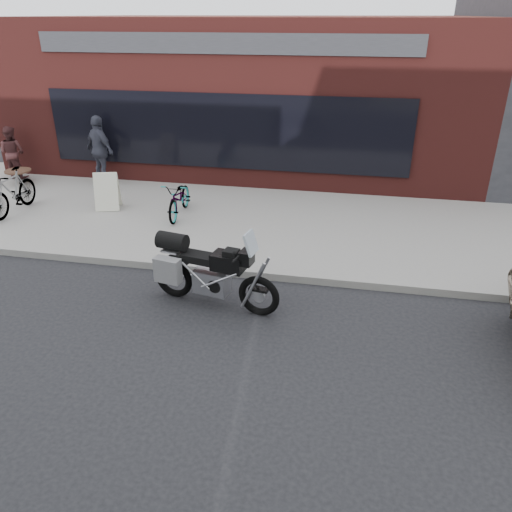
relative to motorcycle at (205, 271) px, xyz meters
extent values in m
plane|color=black|center=(0.79, -2.97, -0.64)|extent=(120.00, 120.00, 0.00)
cube|color=gray|center=(0.79, 4.03, -0.57)|extent=(44.00, 6.00, 0.15)
cube|color=#5C211E|center=(-1.21, 11.03, 1.61)|extent=(14.00, 10.00, 4.50)
cube|color=black|center=(-1.21, 6.00, 1.06)|extent=(10.00, 0.08, 2.00)
cube|color=#2B2C31|center=(-1.21, 6.00, 3.26)|extent=(10.00, 0.08, 0.50)
torus|color=black|center=(-0.64, 0.15, -0.28)|extent=(0.74, 0.26, 0.73)
torus|color=black|center=(0.96, -0.16, -0.28)|extent=(0.74, 0.26, 0.73)
cube|color=#B7B7BC|center=(0.10, 0.00, -0.19)|extent=(0.65, 0.43, 0.41)
cube|color=black|center=(0.42, -0.06, 0.25)|extent=(0.60, 0.44, 0.28)
cube|color=black|center=(-0.11, 0.05, 0.23)|extent=(0.64, 0.41, 0.13)
cube|color=black|center=(-0.48, 0.12, 0.14)|extent=(0.37, 0.30, 0.15)
cube|color=black|center=(0.74, -0.12, 0.39)|extent=(0.24, 0.29, 0.24)
cube|color=silver|center=(0.82, -0.13, 0.66)|extent=(0.21, 0.35, 0.36)
cylinder|color=black|center=(0.67, -0.10, 0.46)|extent=(0.18, 0.75, 0.03)
cube|color=#B7B7BC|center=(-0.61, 0.14, 0.29)|extent=(0.36, 0.38, 0.03)
cube|color=slate|center=(-0.62, -0.14, 0.03)|extent=(0.48, 0.28, 0.43)
cylinder|color=black|center=(-0.61, 0.14, 0.44)|extent=(0.57, 0.40, 0.30)
cylinder|color=#B7B7BC|center=(-0.29, 0.26, -0.26)|extent=(0.61, 0.20, 0.21)
imported|color=gray|center=(-1.71, 3.61, -0.05)|extent=(0.69, 1.70, 0.88)
imported|color=gray|center=(-5.76, 3.03, 0.04)|extent=(0.51, 1.78, 1.07)
cube|color=silver|center=(-3.61, 3.62, -0.03)|extent=(0.64, 0.43, 0.93)
cube|color=silver|center=(-3.67, 3.85, -0.03)|extent=(0.64, 0.43, 0.93)
cylinder|color=black|center=(-7.06, 5.08, -0.31)|extent=(0.06, 0.06, 0.37)
cylinder|color=#4C3223|center=(-7.06, 5.08, -0.10)|extent=(0.72, 0.72, 0.04)
imported|color=#4F2A2B|center=(-7.53, 5.63, 0.27)|extent=(0.76, 0.60, 1.52)
imported|color=#3F4251|center=(-4.71, 5.63, 0.47)|extent=(1.21, 0.96, 1.93)
camera|label=1|loc=(2.29, -7.19, 3.95)|focal=35.00mm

